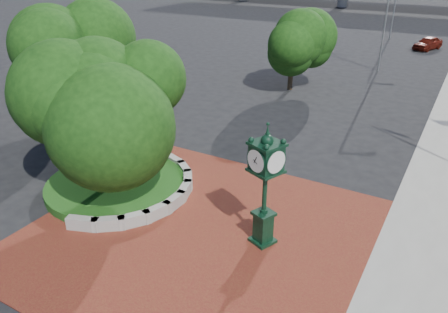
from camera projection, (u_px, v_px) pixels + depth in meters
ground at (212, 220)px, 17.32m from camera, size 200.00×200.00×0.00m
plaza at (198, 232)px, 16.53m from camera, size 12.00×12.00×0.04m
planter_wall at (157, 197)px, 18.42m from camera, size 2.96×6.77×0.54m
grass_bed at (116, 185)px, 19.48m from camera, size 6.10×6.10×0.40m
tree_planter at (107, 110)px, 17.95m from camera, size 5.20×5.20×6.33m
tree_northwest at (64, 55)px, 25.27m from camera, size 5.60×5.60×6.93m
tree_street at (292, 46)px, 31.78m from camera, size 4.40×4.40×5.45m
post_clock at (265, 181)px, 14.92m from camera, size 1.20×1.20×4.64m
parked_car at (428, 43)px, 45.77m from camera, size 2.89×4.24×1.34m
street_lamp_near at (389, 11)px, 36.07m from camera, size 1.84×0.79×8.49m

